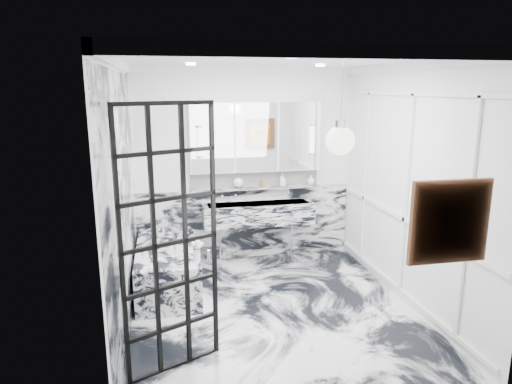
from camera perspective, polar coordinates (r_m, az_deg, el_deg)
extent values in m
plane|color=silver|center=(5.45, 2.14, -14.55)|extent=(3.60, 3.60, 0.00)
plane|color=white|center=(4.84, 2.43, 16.30)|extent=(3.60, 3.60, 0.00)
plane|color=white|center=(6.69, -1.43, 3.34)|extent=(3.60, 0.00, 3.60)
plane|color=white|center=(3.31, 9.82, -6.96)|extent=(3.60, 0.00, 3.60)
plane|color=white|center=(4.84, -16.44, -0.92)|extent=(0.00, 3.60, 3.60)
plane|color=white|center=(5.56, 18.50, 0.69)|extent=(0.00, 3.60, 3.60)
cube|color=silver|center=(6.87, -1.35, -3.91)|extent=(3.18, 0.05, 1.05)
cube|color=silver|center=(4.85, -16.21, -1.60)|extent=(0.02, 3.56, 2.68)
cube|color=white|center=(5.57, 18.25, -0.32)|extent=(0.03, 3.40, 2.30)
imported|color=#8C5919|center=(6.76, 3.24, 1.57)|extent=(0.08, 0.08, 0.19)
imported|color=#4C4C51|center=(6.77, 3.42, 1.48)|extent=(0.10, 0.10, 0.17)
imported|color=silver|center=(6.89, 6.87, 1.54)|extent=(0.14, 0.14, 0.15)
sphere|color=white|center=(6.63, -2.22, 1.18)|extent=(0.15, 0.15, 0.15)
cylinder|color=#8C5919|center=(6.70, 0.75, 1.10)|extent=(0.04, 0.04, 0.10)
cylinder|color=silver|center=(5.38, -7.39, -7.92)|extent=(0.08, 0.08, 0.12)
cube|color=#BF6C13|center=(3.74, 23.05, -3.43)|extent=(0.55, 0.05, 0.55)
sphere|color=white|center=(3.87, 10.48, 6.32)|extent=(0.24, 0.24, 0.24)
cube|color=silver|center=(6.63, 0.26, -2.68)|extent=(1.60, 0.45, 0.30)
cube|color=silver|center=(6.70, -0.03, 0.49)|extent=(1.90, 0.14, 0.04)
cube|color=white|center=(6.74, -0.13, 1.73)|extent=(1.90, 0.03, 0.23)
cube|color=white|center=(6.59, -0.04, 6.89)|extent=(1.90, 0.16, 1.00)
cylinder|color=white|center=(6.38, -7.13, 6.23)|extent=(0.07, 0.07, 0.40)
cylinder|color=white|center=(6.71, 7.05, 6.56)|extent=(0.07, 0.07, 0.40)
cube|color=silver|center=(6.02, -11.00, -9.16)|extent=(0.75, 1.65, 0.55)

